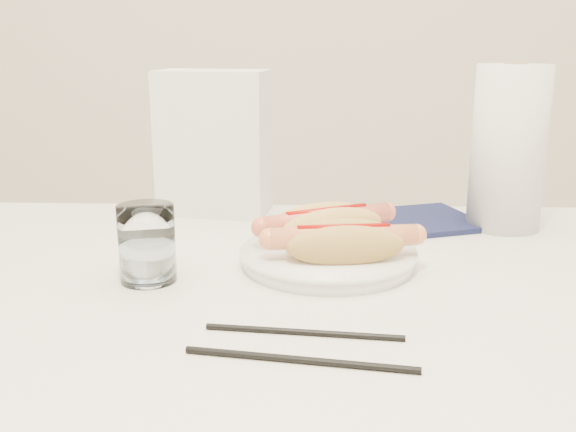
{
  "coord_description": "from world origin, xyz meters",
  "views": [
    {
      "loc": [
        0.04,
        -0.71,
        1.03
      ],
      "look_at": [
        0.01,
        0.07,
        0.82
      ],
      "focal_mm": 41.38,
      "sensor_mm": 36.0,
      "label": 1
    }
  ],
  "objects_px": {
    "napkin_box": "(214,143)",
    "paper_towel_roll": "(508,148)",
    "table": "(277,338)",
    "hotdog_left": "(326,225)",
    "water_glass": "(147,243)",
    "hotdog_right": "(343,243)",
    "plate": "(328,259)"
  },
  "relations": [
    {
      "from": "table",
      "to": "napkin_box",
      "type": "height_order",
      "value": "napkin_box"
    },
    {
      "from": "plate",
      "to": "paper_towel_roll",
      "type": "height_order",
      "value": "paper_towel_roll"
    },
    {
      "from": "hotdog_left",
      "to": "plate",
      "type": "bearing_deg",
      "value": -114.53
    },
    {
      "from": "napkin_box",
      "to": "paper_towel_roll",
      "type": "height_order",
      "value": "paper_towel_roll"
    },
    {
      "from": "table",
      "to": "plate",
      "type": "xyz_separation_m",
      "value": [
        0.06,
        0.09,
        0.07
      ]
    },
    {
      "from": "hotdog_left",
      "to": "napkin_box",
      "type": "height_order",
      "value": "napkin_box"
    },
    {
      "from": "plate",
      "to": "hotdog_left",
      "type": "distance_m",
      "value": 0.05
    },
    {
      "from": "hotdog_right",
      "to": "paper_towel_roll",
      "type": "xyz_separation_m",
      "value": [
        0.25,
        0.22,
        0.08
      ]
    },
    {
      "from": "plate",
      "to": "water_glass",
      "type": "height_order",
      "value": "water_glass"
    },
    {
      "from": "water_glass",
      "to": "napkin_box",
      "type": "relative_size",
      "value": 0.4
    },
    {
      "from": "plate",
      "to": "hotdog_left",
      "type": "height_order",
      "value": "hotdog_left"
    },
    {
      "from": "table",
      "to": "hotdog_left",
      "type": "relative_size",
      "value": 6.78
    },
    {
      "from": "hotdog_left",
      "to": "water_glass",
      "type": "distance_m",
      "value": 0.24
    },
    {
      "from": "table",
      "to": "hotdog_left",
      "type": "distance_m",
      "value": 0.17
    },
    {
      "from": "plate",
      "to": "paper_towel_roll",
      "type": "distance_m",
      "value": 0.35
    },
    {
      "from": "hotdog_right",
      "to": "water_glass",
      "type": "bearing_deg",
      "value": 178.91
    },
    {
      "from": "napkin_box",
      "to": "paper_towel_roll",
      "type": "relative_size",
      "value": 0.95
    },
    {
      "from": "water_glass",
      "to": "paper_towel_roll",
      "type": "relative_size",
      "value": 0.38
    },
    {
      "from": "hotdog_left",
      "to": "napkin_box",
      "type": "xyz_separation_m",
      "value": [
        -0.18,
        0.22,
        0.07
      ]
    },
    {
      "from": "table",
      "to": "hotdog_left",
      "type": "bearing_deg",
      "value": 65.33
    },
    {
      "from": "table",
      "to": "water_glass",
      "type": "xyz_separation_m",
      "value": [
        -0.15,
        0.03,
        0.11
      ]
    },
    {
      "from": "table",
      "to": "paper_towel_roll",
      "type": "height_order",
      "value": "paper_towel_roll"
    },
    {
      "from": "hotdog_right",
      "to": "water_glass",
      "type": "distance_m",
      "value": 0.23
    },
    {
      "from": "napkin_box",
      "to": "paper_towel_roll",
      "type": "distance_m",
      "value": 0.46
    },
    {
      "from": "plate",
      "to": "hotdog_right",
      "type": "relative_size",
      "value": 1.2
    },
    {
      "from": "water_glass",
      "to": "hotdog_right",
      "type": "bearing_deg",
      "value": 6.88
    },
    {
      "from": "hotdog_right",
      "to": "hotdog_left",
      "type": "bearing_deg",
      "value": 95.99
    },
    {
      "from": "paper_towel_roll",
      "to": "water_glass",
      "type": "bearing_deg",
      "value": -152.84
    },
    {
      "from": "table",
      "to": "plate",
      "type": "height_order",
      "value": "plate"
    },
    {
      "from": "hotdog_left",
      "to": "hotdog_right",
      "type": "relative_size",
      "value": 0.98
    },
    {
      "from": "hotdog_left",
      "to": "table",
      "type": "bearing_deg",
      "value": -141.17
    },
    {
      "from": "table",
      "to": "hotdog_left",
      "type": "xyz_separation_m",
      "value": [
        0.06,
        0.13,
        0.1
      ]
    }
  ]
}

